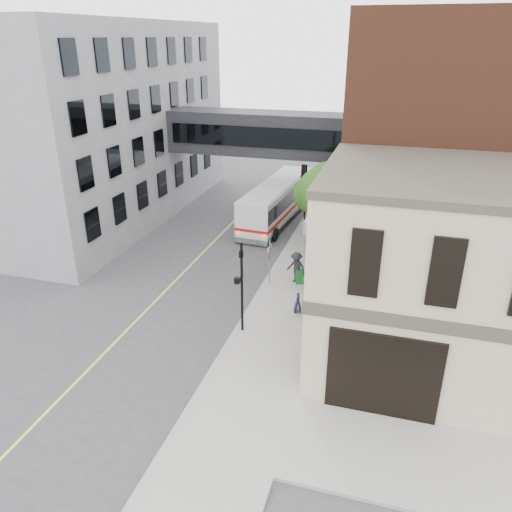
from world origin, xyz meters
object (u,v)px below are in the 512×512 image
Objects in this scene: bus at (277,200)px; pedestrian_b at (319,248)px; pedestrian_a at (323,242)px; pedestrian_c at (296,267)px; sandwich_board at (298,303)px; newspaper_box at (299,276)px.

pedestrian_b is at bearing -56.97° from bus.
pedestrian_b is at bearing -99.87° from pedestrian_a.
bus reaches higher than pedestrian_c.
pedestrian_a is 1.97× the size of sandwich_board.
pedestrian_c is (3.67, -10.06, -0.57)m from bus.
bus is at bearing 123.34° from pedestrian_a.
pedestrian_b is 0.92× the size of pedestrian_c.
bus reaches higher than newspaper_box.
pedestrian_b reaches higher than newspaper_box.
sandwich_board is (0.03, -6.44, -0.38)m from pedestrian_b.
pedestrian_c is (-0.75, -3.26, 0.08)m from pedestrian_b.
pedestrian_c is at bearing 90.45° from sandwich_board.
sandwich_board is (0.78, -3.18, -0.46)m from pedestrian_c.
sandwich_board is at bearing -54.36° from pedestrian_c.
pedestrian_a is 2.21× the size of newspaper_box.
pedestrian_a is 0.99× the size of pedestrian_c.
bus is 6.09× the size of pedestrian_a.
bus reaches higher than pedestrian_a.
sandwich_board is (-0.06, -7.38, -0.45)m from pedestrian_a.
newspaper_box is (-0.63, -4.27, -0.49)m from pedestrian_a.
pedestrian_a is 7.39m from sandwich_board.
newspaper_box is at bearing -69.01° from bus.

